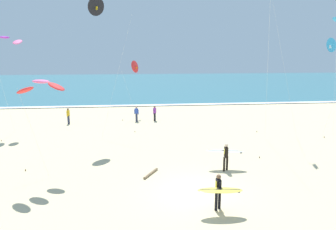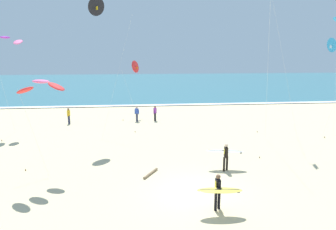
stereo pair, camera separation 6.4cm
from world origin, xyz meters
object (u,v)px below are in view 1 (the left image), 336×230
kite_delta_charcoal_near (96,7)px  kite_delta_cobalt_close (332,45)px  surfer_trailing (219,190)px  bystander_yellow_top (68,116)px  kite_arc_violet_far (5,41)px  bystander_blue_top (136,114)px  kite_arc_rose_high (41,86)px  kite_delta_scarlet_low (135,67)px  surfer_lead (226,153)px  bystander_purple_top (155,113)px  driftwood_log (151,173)px

kite_delta_charcoal_near → kite_delta_cobalt_close: (18.42, -1.23, -2.80)m
surfer_trailing → bystander_yellow_top: size_ratio=1.28×
kite_arc_violet_far → surfer_trailing: bearing=-46.7°
surfer_trailing → bystander_blue_top: (-3.60, 18.48, -0.23)m
surfer_trailing → kite_arc_rose_high: size_ratio=0.36×
kite_delta_scarlet_low → kite_delta_charcoal_near: bearing=-106.9°
kite_arc_violet_far → surfer_lead: bearing=-33.2°
kite_delta_charcoal_near → bystander_purple_top: 12.51m
kite_arc_violet_far → driftwood_log: kite_arc_violet_far is taller
kite_arc_violet_far → bystander_blue_top: bearing=15.3°
bystander_purple_top → bystander_yellow_top: (-8.69, -0.42, 0.00)m
surfer_lead → bystander_yellow_top: (-12.13, 13.36, -0.24)m
kite_delta_scarlet_low → kite_arc_rose_high: bearing=-106.7°
driftwood_log → surfer_trailing: bearing=-57.8°
surfer_lead → kite_delta_charcoal_near: kite_delta_charcoal_near is taller
surfer_trailing → kite_delta_cobalt_close: bearing=42.2°
kite_arc_rose_high → kite_delta_scarlet_low: size_ratio=0.91×
kite_delta_scarlet_low → driftwood_log: (0.79, -16.88, -5.43)m
kite_arc_rose_high → bystander_yellow_top: bearing=97.4°
kite_arc_rose_high → bystander_blue_top: bearing=70.0°
kite_delta_cobalt_close → kite_arc_rose_high: bearing=-163.2°
surfer_trailing → bystander_purple_top: bearing=95.2°
surfer_lead → kite_delta_scarlet_low: 17.98m
surfer_trailing → kite_delta_cobalt_close: (11.97, 10.84, 6.53)m
bystander_yellow_top → bystander_blue_top: 6.80m
bystander_purple_top → bystander_blue_top: same height
surfer_trailing → kite_delta_scarlet_low: 22.13m
kite_delta_scarlet_low → bystander_yellow_top: kite_delta_scarlet_low is taller
kite_delta_scarlet_low → bystander_purple_top: 5.79m
bystander_purple_top → bystander_blue_top: bearing=-177.2°
bystander_blue_top → driftwood_log: bearing=-86.8°
kite_arc_violet_far → driftwood_log: size_ratio=5.36×
surfer_lead → kite_arc_violet_far: 20.72m
kite_arc_violet_far → kite_arc_rose_high: kite_arc_violet_far is taller
surfer_lead → kite_delta_cobalt_close: size_ratio=0.29×
bystander_yellow_top → kite_delta_scarlet_low: bearing=25.5°
kite_delta_charcoal_near → bystander_purple_top: kite_delta_charcoal_near is taller
surfer_trailing → bystander_yellow_top: bearing=119.8°
kite_arc_violet_far → driftwood_log: 17.95m
surfer_lead → kite_delta_charcoal_near: size_ratio=0.21×
kite_arc_rose_high → bystander_yellow_top: kite_arc_rose_high is taller
bystander_blue_top → kite_delta_charcoal_near: bearing=-114.0°
bystander_yellow_top → driftwood_log: size_ratio=1.02×
kite_arc_violet_far → bystander_purple_top: kite_arc_violet_far is taller
kite_delta_charcoal_near → kite_arc_rose_high: 9.30m
surfer_lead → driftwood_log: 4.67m
surfer_trailing → kite_arc_rose_high: bearing=151.9°
kite_delta_charcoal_near → bystander_purple_top: (4.75, 6.50, -9.57)m
surfer_lead → kite_arc_rose_high: size_ratio=0.42×
kite_delta_cobalt_close → bystander_purple_top: kite_delta_cobalt_close is taller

